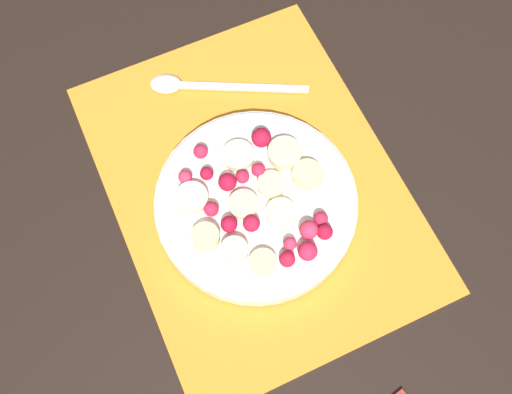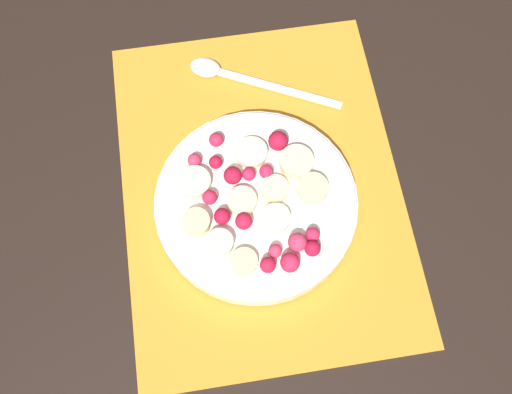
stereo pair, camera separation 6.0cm
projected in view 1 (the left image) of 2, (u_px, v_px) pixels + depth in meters
ground_plane at (254, 186)px, 0.65m from camera, size 3.00×3.00×0.00m
placemat at (254, 185)px, 0.64m from camera, size 0.41×0.31×0.01m
fruit_bowl at (256, 203)px, 0.61m from camera, size 0.22×0.22×0.05m
spoon at (198, 85)px, 0.68m from camera, size 0.10×0.18×0.01m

